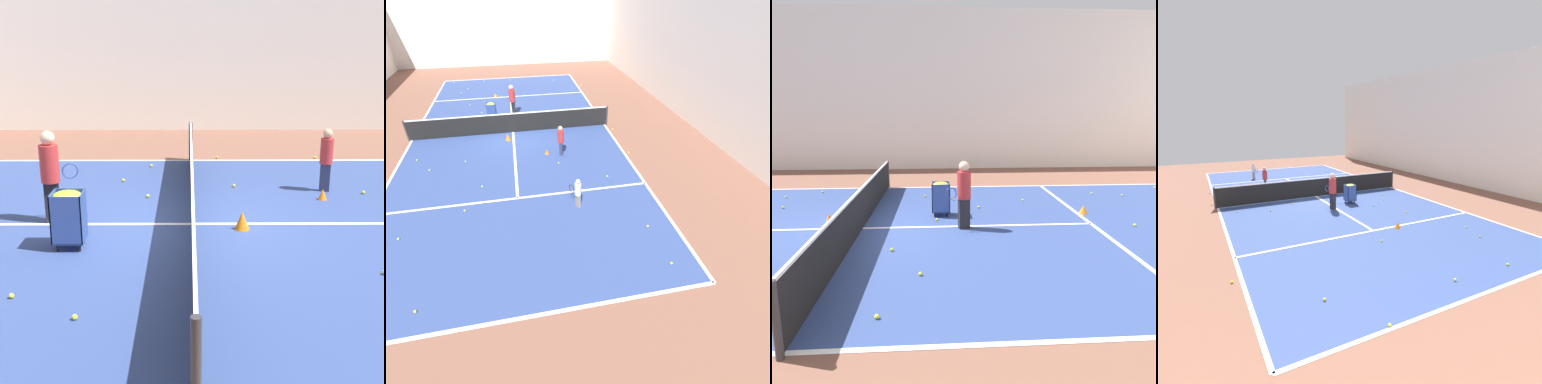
% 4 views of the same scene
% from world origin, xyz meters
% --- Properties ---
extents(ground_plane, '(33.77, 33.77, 0.00)m').
position_xyz_m(ground_plane, '(0.00, 0.00, 0.00)').
color(ground_plane, brown).
extents(court_playing_area, '(9.60, 20.82, 0.00)m').
position_xyz_m(court_playing_area, '(0.00, 0.00, 0.00)').
color(court_playing_area, navy).
rests_on(court_playing_area, ground).
extents(line_sideline_right, '(0.10, 20.82, 0.00)m').
position_xyz_m(line_sideline_right, '(4.80, 0.00, 0.01)').
color(line_sideline_right, white).
rests_on(line_sideline_right, ground).
extents(line_centre_service, '(0.10, 11.45, 0.00)m').
position_xyz_m(line_centre_service, '(0.00, 0.00, 0.01)').
color(line_centre_service, white).
rests_on(line_centre_service, ground).
extents(hall_enclosure_right, '(0.15, 30.07, 7.35)m').
position_xyz_m(hall_enclosure_right, '(9.35, 0.00, 3.68)').
color(hall_enclosure_right, silver).
rests_on(hall_enclosure_right, ground).
extents(tennis_net, '(9.90, 0.10, 0.99)m').
position_xyz_m(tennis_net, '(0.00, 0.00, 0.52)').
color(tennis_net, '#2D2D33').
rests_on(tennis_net, ground).
extents(coach_at_net, '(0.40, 0.66, 1.65)m').
position_xyz_m(coach_at_net, '(0.14, 2.47, 0.95)').
color(coach_at_net, black).
rests_on(coach_at_net, ground).
extents(child_midcourt, '(0.33, 0.33, 1.34)m').
position_xyz_m(child_midcourt, '(2.02, -2.83, 0.77)').
color(child_midcourt, '#2D3351').
rests_on(child_midcourt, ground).
extents(ball_cart, '(0.47, 0.49, 0.93)m').
position_xyz_m(ball_cart, '(-1.03, 1.93, 0.64)').
color(ball_cart, '#2D478C').
rests_on(ball_cart, ground).
extents(training_cone_0, '(0.26, 0.26, 0.31)m').
position_xyz_m(training_cone_0, '(-0.26, -0.86, 0.16)').
color(training_cone_0, orange).
rests_on(training_cone_0, ground).
extents(training_cone_2, '(0.18, 0.18, 0.22)m').
position_xyz_m(training_cone_2, '(1.41, -2.65, 0.11)').
color(training_cone_2, orange).
rests_on(training_cone_2, ground).
extents(tennis_ball_5, '(0.07, 0.07, 0.07)m').
position_xyz_m(tennis_ball_5, '(-2.71, 2.33, 0.04)').
color(tennis_ball_5, yellow).
rests_on(tennis_ball_5, ground).
extents(tennis_ball_6, '(0.07, 0.07, 0.07)m').
position_xyz_m(tennis_ball_6, '(4.11, 0.99, 0.04)').
color(tennis_ball_6, yellow).
rests_on(tennis_ball_6, ground).
extents(tennis_ball_7, '(0.07, 0.07, 0.07)m').
position_xyz_m(tennis_ball_7, '(5.03, -0.70, 0.04)').
color(tennis_ball_7, yellow).
rests_on(tennis_ball_7, ground).
extents(tennis_ball_11, '(0.07, 0.07, 0.07)m').
position_xyz_m(tennis_ball_11, '(2.76, 1.53, 0.04)').
color(tennis_ball_11, yellow).
rests_on(tennis_ball_11, ground).
extents(tennis_ball_17, '(0.07, 0.07, 0.07)m').
position_xyz_m(tennis_ball_17, '(-3.25, 1.41, 0.04)').
color(tennis_ball_17, yellow).
rests_on(tennis_ball_17, ground).
extents(tennis_ball_22, '(0.07, 0.07, 0.07)m').
position_xyz_m(tennis_ball_22, '(1.79, -3.60, 0.04)').
color(tennis_ball_22, yellow).
rests_on(tennis_ball_22, ground).
extents(tennis_ball_25, '(0.07, 0.07, 0.07)m').
position_xyz_m(tennis_ball_25, '(1.56, 0.89, 0.04)').
color(tennis_ball_25, yellow).
rests_on(tennis_ball_25, ground).
extents(tennis_ball_28, '(0.07, 0.07, 0.07)m').
position_xyz_m(tennis_ball_28, '(-0.51, 1.81, 0.04)').
color(tennis_ball_28, yellow).
rests_on(tennis_ball_28, ground).
extents(tennis_ball_29, '(0.07, 0.07, 0.07)m').
position_xyz_m(tennis_ball_29, '(4.99, -3.31, 0.04)').
color(tennis_ball_29, yellow).
rests_on(tennis_ball_29, ground).
extents(tennis_ball_32, '(0.07, 0.07, 0.07)m').
position_xyz_m(tennis_ball_32, '(2.31, -0.93, 0.04)').
color(tennis_ball_32, yellow).
rests_on(tennis_ball_32, ground).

